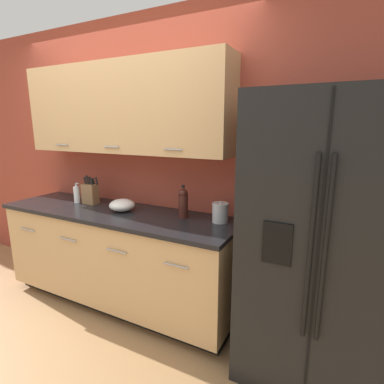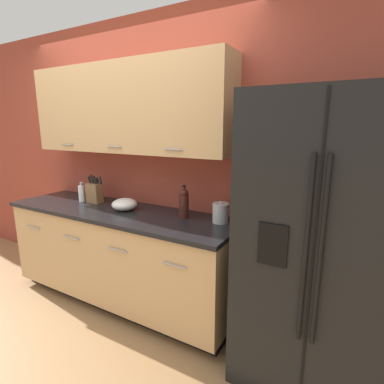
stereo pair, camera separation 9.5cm
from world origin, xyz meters
name	(u,v)px [view 1 (the left image)]	position (x,y,z in m)	size (l,w,h in m)	color
ground_plane	(52,345)	(0.00, 0.00, 0.00)	(14.00, 14.00, 0.00)	#997047
wall_back	(129,148)	(0.02, 1.00, 1.43)	(10.00, 0.39, 2.60)	#993D2D
counter_unit	(119,256)	(0.08, 0.71, 0.46)	(2.26, 0.64, 0.90)	black
refrigerator	(322,244)	(1.78, 0.67, 0.92)	(0.92, 0.73, 1.84)	black
knife_block	(90,193)	(-0.31, 0.79, 1.00)	(0.16, 0.09, 0.28)	olive
wine_bottle	(183,203)	(0.71, 0.80, 1.03)	(0.08, 0.08, 0.28)	#3D1914
soap_dispenser	(77,194)	(-0.46, 0.76, 0.98)	(0.06, 0.06, 0.20)	white
steel_canister	(220,212)	(1.03, 0.84, 0.98)	(0.13, 0.13, 0.17)	#B7B7BA
mixing_bowl	(122,205)	(0.13, 0.73, 0.95)	(0.23, 0.23, 0.11)	white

